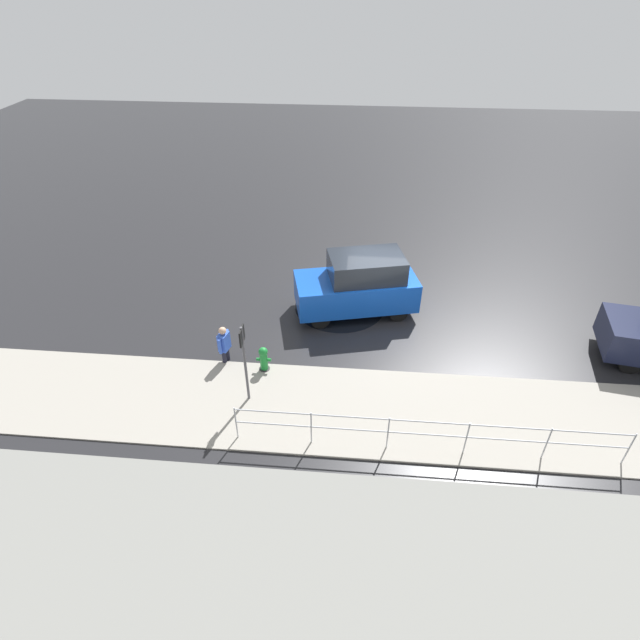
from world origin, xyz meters
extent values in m
plane|color=black|center=(0.00, 0.00, 0.00)|extent=(60.00, 60.00, 0.00)
cube|color=gray|center=(0.00, 4.20, 0.02)|extent=(24.00, 3.20, 0.04)
cube|color=blue|center=(0.94, -0.38, 0.79)|extent=(4.19, 2.57, 0.99)
cube|color=#1E232B|center=(0.63, -0.46, 1.67)|extent=(2.63, 2.01, 0.77)
cylinder|color=black|center=(2.02, 0.61, 0.30)|extent=(0.63, 0.36, 0.60)
cylinder|color=black|center=(2.36, -0.77, 0.30)|extent=(0.63, 0.36, 0.60)
cylinder|color=black|center=(-0.48, 0.01, 0.30)|extent=(0.63, 0.36, 0.60)
cylinder|color=black|center=(-0.15, -1.38, 0.30)|extent=(0.63, 0.36, 0.60)
cylinder|color=black|center=(-6.95, 1.98, 0.30)|extent=(0.63, 0.32, 0.60)
cylinder|color=black|center=(-7.19, 0.53, 0.30)|extent=(0.63, 0.32, 0.60)
cylinder|color=#197A2D|center=(3.43, 2.83, 0.31)|extent=(0.22, 0.22, 0.62)
sphere|color=#197A2D|center=(3.43, 2.83, 0.67)|extent=(0.26, 0.26, 0.26)
cylinder|color=#197A2D|center=(3.27, 2.83, 0.38)|extent=(0.10, 0.09, 0.09)
cylinder|color=#197A2D|center=(3.59, 2.83, 0.38)|extent=(0.10, 0.09, 0.09)
cylinder|color=#2D2D2D|center=(3.43, 2.83, 0.03)|extent=(0.31, 0.31, 0.06)
cube|color=blue|center=(4.62, 2.53, 0.73)|extent=(0.32, 0.41, 0.55)
sphere|color=tan|center=(4.62, 2.53, 1.11)|extent=(0.22, 0.22, 0.22)
cylinder|color=#1E1E2D|center=(4.60, 2.45, 0.23)|extent=(0.13, 0.13, 0.45)
cylinder|color=#1E1E2D|center=(4.64, 2.62, 0.23)|extent=(0.13, 0.13, 0.45)
cylinder|color=blue|center=(4.56, 2.30, 0.73)|extent=(0.09, 0.09, 0.50)
cylinder|color=blue|center=(4.68, 2.77, 0.73)|extent=(0.09, 0.09, 0.50)
cylinder|color=#B7BABF|center=(-5.47, 5.39, 0.53)|extent=(0.04, 0.04, 1.05)
cylinder|color=#B7BABF|center=(-3.65, 5.39, 0.53)|extent=(0.04, 0.04, 1.05)
cylinder|color=#B7BABF|center=(-1.83, 5.39, 0.53)|extent=(0.04, 0.04, 1.05)
cylinder|color=#B7BABF|center=(-0.01, 5.39, 0.53)|extent=(0.04, 0.04, 1.05)
cylinder|color=#B7BABF|center=(1.81, 5.39, 0.53)|extent=(0.04, 0.04, 1.05)
cylinder|color=#B7BABF|center=(3.63, 5.39, 0.53)|extent=(0.04, 0.04, 1.05)
cylinder|color=#B7BABF|center=(-0.92, 5.39, 1.00)|extent=(9.11, 0.04, 0.04)
cylinder|color=#B7BABF|center=(-0.92, 5.39, 0.58)|extent=(9.11, 0.04, 0.04)
cylinder|color=#4C4C51|center=(3.64, 4.03, 1.20)|extent=(0.07, 0.07, 2.40)
cube|color=black|center=(3.64, 4.03, 2.15)|extent=(0.04, 0.44, 0.44)
cylinder|color=black|center=(1.46, -0.61, 0.00)|extent=(3.05, 3.05, 0.01)
camera|label=1|loc=(0.89, 13.48, 9.57)|focal=28.00mm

